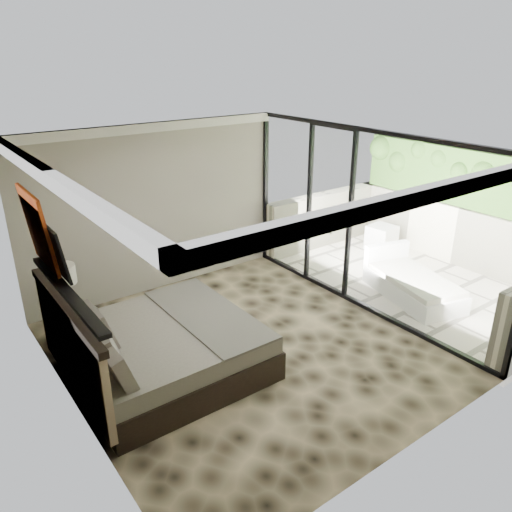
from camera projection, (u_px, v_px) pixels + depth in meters
floor at (244, 350)px, 6.88m from camera, size 5.00×5.00×0.00m
ceiling at (242, 146)px, 5.81m from camera, size 4.50×5.00×0.02m
back_wall at (156, 210)px, 8.20m from camera, size 4.50×0.02×2.80m
left_wall at (65, 306)px, 5.12m from camera, size 0.02×5.00×2.80m
glass_wall at (364, 223)px, 7.58m from camera, size 0.08×5.00×2.80m
terrace_slab at (415, 284)px, 8.96m from camera, size 3.00×5.00×0.12m
parapet_far at (463, 236)px, 9.47m from camera, size 0.30×5.00×1.10m
foliage_hedge at (473, 180)px, 9.05m from camera, size 0.36×4.60×1.10m
picture_ledge at (67, 292)px, 5.19m from camera, size 0.12×2.20×0.05m
bed at (158, 349)px, 6.25m from camera, size 2.27×2.20×1.26m
nightstand at (67, 331)px, 6.90m from camera, size 0.50×0.50×0.47m
table_lamp at (63, 283)px, 6.66m from camera, size 0.37×0.37×0.68m
abstract_canvas at (38, 229)px, 5.57m from camera, size 0.13×0.90×0.90m
framed_print at (57, 253)px, 5.32m from camera, size 0.11×0.50×0.60m
ottoman at (381, 238)px, 10.27m from camera, size 0.55×0.55×0.50m
lounger at (411, 284)px, 8.32m from camera, size 1.27×1.88×0.67m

